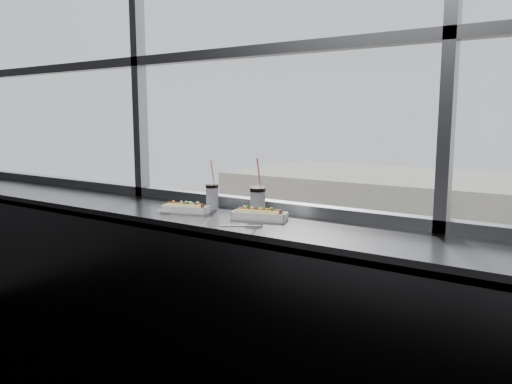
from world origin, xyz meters
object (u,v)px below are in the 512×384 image
Objects in this scene: hotdog_tray_right at (260,214)px; hotdog_tray_left at (185,208)px; pedestrian_a at (424,311)px; loose_straw at (241,226)px; tree_left at (394,264)px; car_far_a at (341,313)px; soda_cup_right at (258,201)px; car_near_a at (180,336)px; soda_cup_left at (212,195)px; wrapper at (164,210)px.

hotdog_tray_left is at bearing 172.40° from hotdog_tray_right.
pedestrian_a is (-6.24, 27.10, -10.94)m from hotdog_tray_right.
loose_straw is at bearing -31.82° from hotdog_tray_left.
hotdog_tray_right is 0.06× the size of tree_left.
hotdog_tray_left is 28.47m from car_far_a.
hotdog_tray_left reaches higher than pedestrian_a.
soda_cup_right is 0.06× the size of tree_left.
car_near_a is 1.34× the size of tree_left.
tree_left is at bearing 106.80° from soda_cup_right.
tree_left is (1.78, 4.00, 2.34)m from car_far_a.
tree_left is (-2.31, 1.15, 2.23)m from pedestrian_a.
soda_cup_right reaches higher than car_near_a.
soda_cup_right reaches higher than hotdog_tray_left.
loose_straw reaches higher than car_near_a.
soda_cup_left reaches higher than hotdog_tray_right.
loose_straw is (0.47, -0.12, -0.02)m from hotdog_tray_left.
soda_cup_left is 0.37m from soda_cup_right.
loose_straw is 0.58m from wrapper.
hotdog_tray_left is 0.12× the size of pedestrian_a.
loose_straw is 25.37m from car_near_a.
car_near_a reaches higher than car_far_a.
soda_cup_right is 29.88m from pedestrian_a.
hotdog_tray_right is 0.94× the size of soda_cup_right.
car_far_a is (-9.87, 24.32, -11.05)m from hotdog_tray_left.
loose_straw is at bearing -167.09° from pedestrian_a.
soda_cup_left is at bearing 54.54° from wrapper.
soda_cup_left is 24.96m from car_near_a.
hotdog_tray_left is at bearing -167.99° from pedestrian_a.
wrapper is (-0.10, -0.06, -0.01)m from hotdog_tray_left.
wrapper is (-0.16, -0.23, -0.07)m from soda_cup_left.
car_far_a is 2.65× the size of pedestrian_a.
soda_cup_left reaches higher than hotdog_tray_left.
loose_straw is 30.95m from tree_left.
pedestrian_a is 3.41m from tree_left.
car_far_a is (-10.35, 24.44, -11.02)m from loose_straw.
wrapper is 0.01× the size of car_near_a.
hotdog_tray_right is at bearing -13.83° from soda_cup_left.
loose_straw is 0.03× the size of car_near_a.
car_far_a is at bearing 94.98° from hotdog_tray_left.
wrapper is 29.88m from pedestrian_a.
soda_cup_right is at bearing -10.68° from soda_cup_left.
wrapper is 0.02× the size of tree_left.
hotdog_tray_left reaches higher than tree_left.
hotdog_tray_right is 28.58m from car_far_a.
car_near_a is at bearing 100.65° from loose_straw.
soda_cup_right is (0.43, 0.10, 0.07)m from hotdog_tray_left.
car_far_a is (-9.93, 24.15, -11.11)m from soda_cup_left.
loose_straw reaches higher than pedestrian_a.
soda_cup_left is (0.06, 0.16, 0.06)m from hotdog_tray_left.
hotdog_tray_left is 0.18m from soda_cup_left.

